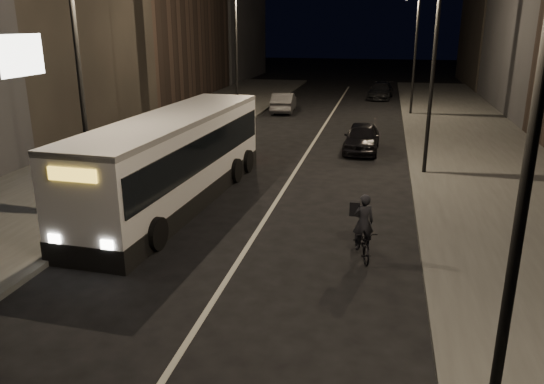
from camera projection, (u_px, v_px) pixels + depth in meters
The scene contains 13 objects.
ground at pixel (218, 293), 13.08m from camera, with size 180.00×180.00×0.00m, color black.
sidewalk_right at pixel (486, 166), 24.43m from camera, with size 7.00×70.00×0.16m, color #383835.
sidewalk_left at pixel (144, 148), 27.78m from camera, with size 7.00×70.00×0.16m, color #383835.
streetlight_right_near at pixel (515, 107), 6.67m from camera, with size 1.20×0.44×8.12m.
streetlight_right_mid at pixel (428, 49), 21.57m from camera, with size 1.20×0.44×8.12m.
streetlight_right_far at pixel (412, 38), 36.48m from camera, with size 1.20×0.44×8.12m.
streetlight_left_near at pixel (86, 57), 16.22m from camera, with size 1.20×0.44×8.12m.
streetlight_left_far at pixel (240, 39), 32.99m from camera, with size 1.20×0.44×8.12m.
city_bus at pixel (175, 156), 19.23m from camera, with size 3.32×12.10×3.23m.
cyclist_on_bicycle at pixel (363, 237), 14.85m from camera, with size 1.02×1.78×1.94m.
car_near at pixel (362, 138), 27.23m from camera, with size 1.72×4.27×1.45m, color black.
car_mid at pixel (284, 102), 39.28m from camera, with size 1.54×4.41×1.45m, color #3E3E40.
car_far at pixel (381, 91), 46.26m from camera, with size 1.93×4.75×1.38m, color black.
Camera 1 is at (3.72, -11.17, 6.38)m, focal length 35.00 mm.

